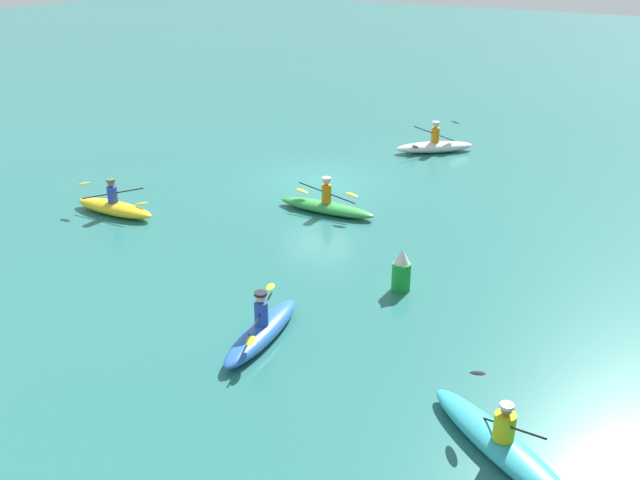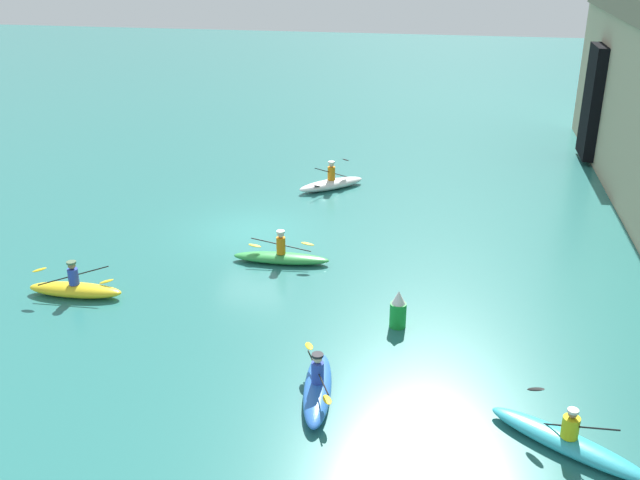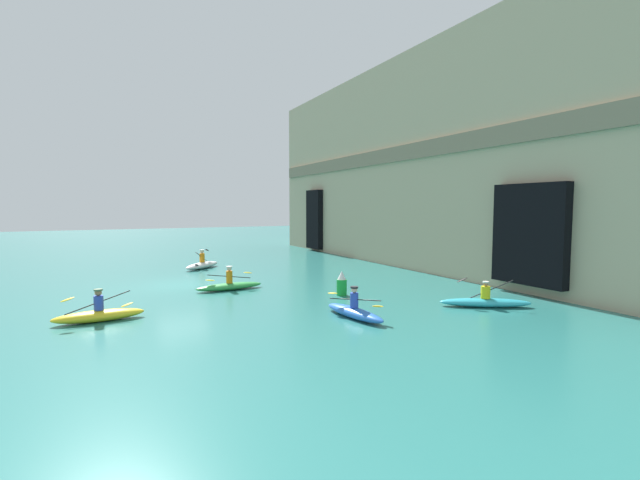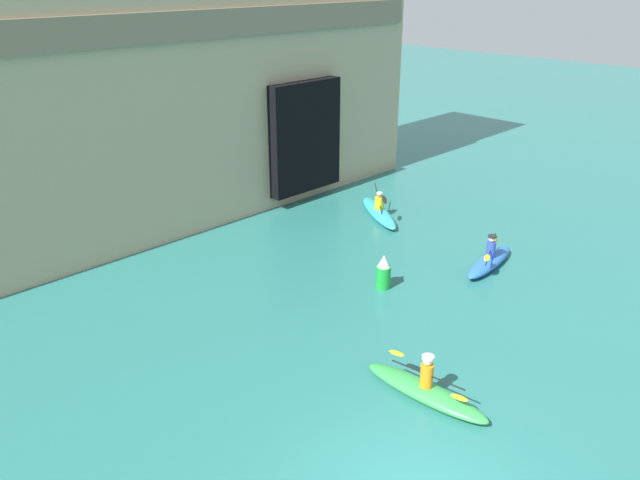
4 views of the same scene
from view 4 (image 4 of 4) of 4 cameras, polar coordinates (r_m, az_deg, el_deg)
The scene contains 4 objects.
kayak_green at distance 14.86m, azimuth 9.62°, elevation -13.38°, with size 0.88×3.24×1.14m.
kayak_blue at distance 21.30m, azimuth 15.23°, elevation -1.82°, with size 3.06×1.12×1.14m.
kayak_cyan at distance 24.86m, azimuth 5.41°, elevation 2.59°, with size 2.44×3.39×1.16m.
marker_buoy at distance 19.23m, azimuth 5.82°, elevation -2.99°, with size 0.46×0.46×1.10m.
Camera 4 is at (-7.41, -4.84, 9.07)m, focal length 35.00 mm.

